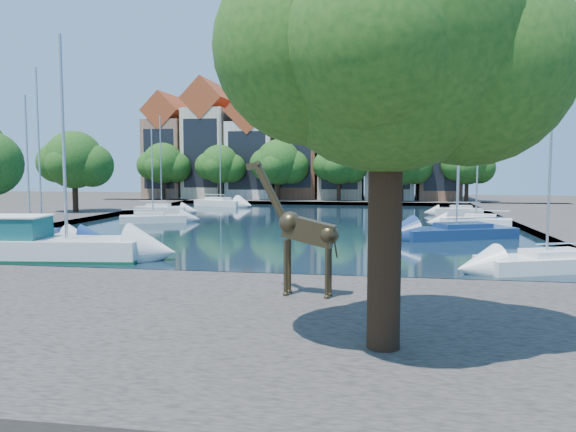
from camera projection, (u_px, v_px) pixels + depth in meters
The scene contains 31 objects.
ground at pixel (202, 282), 23.72m from camera, with size 160.00×160.00×0.00m, color #38332B.
water_basin at pixel (292, 224), 47.30m from camera, with size 38.00×50.00×0.08m, color black.
near_quay at pixel (129, 321), 16.82m from camera, with size 50.00×14.00×0.50m, color #504945.
far_quay at pixel (327, 200), 78.73m from camera, with size 60.00×16.00×0.50m, color #504945.
left_quay at pixel (22, 218), 51.35m from camera, with size 14.00×52.00×0.50m, color #504945.
plane_tree at pixel (393, 46), 12.96m from camera, with size 8.32×6.40×10.62m.
townhouse_west_end at pixel (171, 150), 81.84m from camera, with size 5.44×9.18×14.93m.
townhouse_west_mid at pixel (210, 144), 80.79m from camera, with size 5.94×9.18×16.79m.
townhouse_west_inner at pixel (254, 150), 79.81m from camera, with size 6.43×9.18×15.15m.
townhouse_center at pixel (299, 142), 78.66m from camera, with size 5.44×9.18×16.93m.
townhouse_east_inner at pixel (342, 146), 77.74m from camera, with size 5.94×9.18×15.79m.
townhouse_east_mid at pixel (390, 143), 76.65m from camera, with size 6.43×9.18×16.65m.
townhouse_east_end at pixel (438, 150), 75.68m from camera, with size 5.44×9.18×14.43m.
far_tree_far_west at pixel (164, 165), 76.46m from camera, with size 7.28×5.60×7.68m.
far_tree_west at pixel (220, 165), 75.16m from camera, with size 6.76×5.20×7.36m.
far_tree_mid_west at pixel (279, 164), 73.84m from camera, with size 7.80×6.00×8.00m.
far_tree_mid_east at pixel (340, 165), 72.55m from camera, with size 7.02×5.40×7.52m.
far_tree_east at pixel (403, 164), 71.24m from camera, with size 7.54×5.80×7.84m.
far_tree_far_east at pixel (468, 165), 69.96m from camera, with size 6.76×5.20×7.36m.
side_tree_left_far at pixel (75, 162), 54.33m from camera, with size 7.28×5.60×7.88m.
giraffe_statue at pixel (302, 230), 18.98m from camera, with size 3.19×0.80×4.56m.
motorsailer at pixel (37, 242), 29.15m from camera, with size 10.60×4.21×11.47m.
sailboat_left_a at pixel (30, 235), 34.87m from camera, with size 6.03×2.33×9.17m.
sailboat_left_b at pixel (42, 236), 34.69m from camera, with size 6.09×3.20×10.81m.
sailboat_left_c at pixel (153, 217), 48.46m from camera, with size 5.88×3.98×8.04m.
sailboat_left_d at pixel (162, 208), 58.09m from camera, with size 5.41×2.20×10.02m.
sailboat_left_e at pixel (221, 201), 68.86m from camera, with size 7.04×4.87×11.18m.
sailboat_right_a at pixel (546, 260), 25.92m from camera, with size 6.64×4.32×9.68m.
sailboat_right_b at pixel (456, 230), 37.79m from camera, with size 8.31×5.79×9.86m.
sailboat_right_c at pixel (476, 220), 44.63m from camera, with size 5.66×3.02×11.33m.
sailboat_right_d at pixel (458, 210), 55.74m from camera, with size 4.69×1.83×7.93m.
Camera 1 is at (7.39, -22.48, 4.87)m, focal length 35.00 mm.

